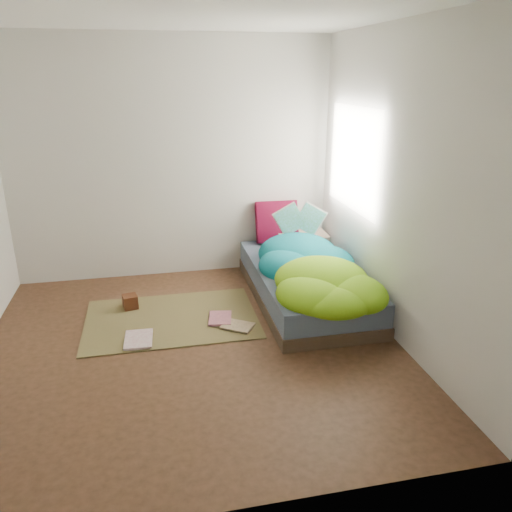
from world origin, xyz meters
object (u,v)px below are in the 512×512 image
Objects in this scene: pillow_magenta at (277,222)px; open_book at (300,210)px; wooden_box at (130,302)px; floor_book_a at (124,341)px; floor_book_b at (209,319)px; bed at (305,284)px.

open_book is at bearing -69.36° from pillow_magenta.
floor_book_a is (-0.04, -0.68, -0.05)m from wooden_box.
floor_book_b is at bearing -138.19° from open_book.
floor_book_a is 0.81m from floor_book_b.
bed reaches higher than floor_book_a.
wooden_box is 0.47× the size of floor_book_b.
floor_book_a is at bearing -93.25° from wooden_box.
floor_book_a is (-1.79, -0.54, -0.14)m from bed.
wooden_box is at bearing 89.32° from floor_book_a.
bed is 0.81m from open_book.
pillow_magenta reaches higher than bed.
bed reaches higher than floor_book_b.
bed is 1.76m from wooden_box.
floor_book_b is at bearing -30.12° from wooden_box.
open_book is (0.15, -0.43, 0.24)m from pillow_magenta.
pillow_magenta is 0.52m from open_book.
open_book reaches higher than floor_book_b.
bed is 7.05× the size of floor_book_b.
wooden_box is (-1.68, -0.76, -0.50)m from pillow_magenta.
open_book is 1.41× the size of floor_book_a.
wooden_box is at bearing -153.51° from pillow_magenta.
open_book is 1.62× the size of floor_book_b.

